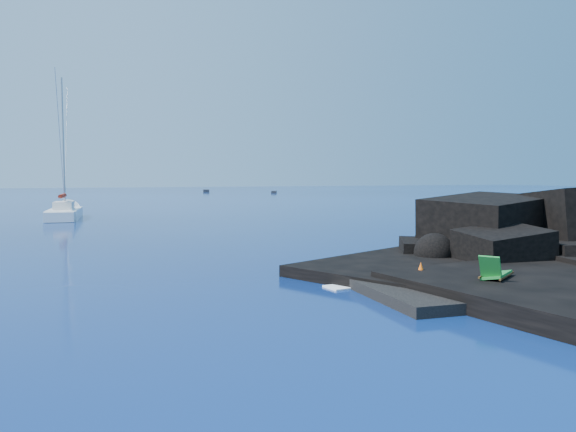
% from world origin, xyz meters
% --- Properties ---
extents(ground, '(400.00, 400.00, 0.00)m').
position_xyz_m(ground, '(0.00, 0.00, 0.00)').
color(ground, '#03103A').
rests_on(ground, ground).
extents(beach, '(9.08, 6.86, 0.70)m').
position_xyz_m(beach, '(4.50, 0.50, 0.00)').
color(beach, black).
rests_on(beach, ground).
extents(surf_foam, '(10.00, 8.00, 0.06)m').
position_xyz_m(surf_foam, '(5.00, 5.00, 0.00)').
color(surf_foam, white).
rests_on(surf_foam, ground).
extents(sailboat, '(4.29, 12.91, 13.28)m').
position_xyz_m(sailboat, '(-7.50, 42.03, 0.00)').
color(sailboat, white).
rests_on(sailboat, ground).
extents(deck_chair, '(1.92, 1.60, 1.22)m').
position_xyz_m(deck_chair, '(4.16, -0.64, 0.96)').
color(deck_chair, '#1A752B').
rests_on(deck_chair, beach).
extents(towel, '(1.89, 1.36, 0.05)m').
position_xyz_m(towel, '(4.86, -0.55, 0.37)').
color(towel, white).
rests_on(towel, beach).
extents(sunbather, '(1.63, 0.92, 0.21)m').
position_xyz_m(sunbather, '(4.86, -0.55, 0.50)').
color(sunbather, tan).
rests_on(sunbather, towel).
extents(marker_cone, '(0.42, 0.42, 0.55)m').
position_xyz_m(marker_cone, '(2.88, 1.67, 0.63)').
color(marker_cone, '#FF610D').
rests_on(marker_cone, beach).
extents(distant_boat_a, '(2.60, 5.05, 0.64)m').
position_xyz_m(distant_boat_a, '(29.63, 127.45, 0.00)').
color(distant_boat_a, '#2A2A2F').
rests_on(distant_boat_a, ground).
extents(distant_boat_b, '(2.75, 4.12, 0.53)m').
position_xyz_m(distant_boat_b, '(42.13, 111.40, 0.00)').
color(distant_boat_b, '#232328').
rests_on(distant_boat_b, ground).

